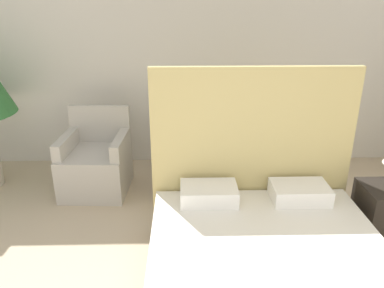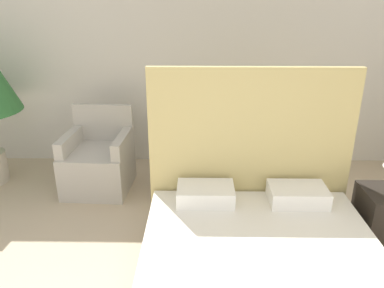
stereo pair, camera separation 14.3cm
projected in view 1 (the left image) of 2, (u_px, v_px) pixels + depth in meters
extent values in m
cube|color=silver|center=(184.00, 51.00, 4.60)|extent=(10.00, 0.06, 2.90)
cube|color=silver|center=(278.00, 285.00, 2.38)|extent=(1.68, 2.15, 0.19)
cube|color=tan|center=(251.00, 155.00, 3.28)|extent=(1.75, 0.06, 1.55)
cube|color=white|center=(209.00, 193.00, 3.15)|extent=(0.48, 0.32, 0.14)
cube|color=white|center=(300.00, 192.00, 3.16)|extent=(0.48, 0.32, 0.14)
cube|color=#B7B2A8|center=(96.00, 171.00, 4.22)|extent=(0.74, 0.75, 0.48)
cube|color=#B7B2A8|center=(100.00, 124.00, 4.35)|extent=(0.70, 0.10, 0.43)
cube|color=#B7B2A8|center=(66.00, 144.00, 4.10)|extent=(0.13, 0.65, 0.18)
cube|color=#B7B2A8|center=(121.00, 144.00, 4.09)|extent=(0.13, 0.65, 0.18)
cube|color=#B7B2A8|center=(196.00, 170.00, 4.24)|extent=(0.77, 0.79, 0.48)
cube|color=#B7B2A8|center=(198.00, 123.00, 4.38)|extent=(0.70, 0.14, 0.43)
cube|color=#B7B2A8|center=(169.00, 142.00, 4.14)|extent=(0.17, 0.65, 0.18)
cube|color=#B7B2A8|center=(223.00, 144.00, 4.10)|extent=(0.17, 0.65, 0.18)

